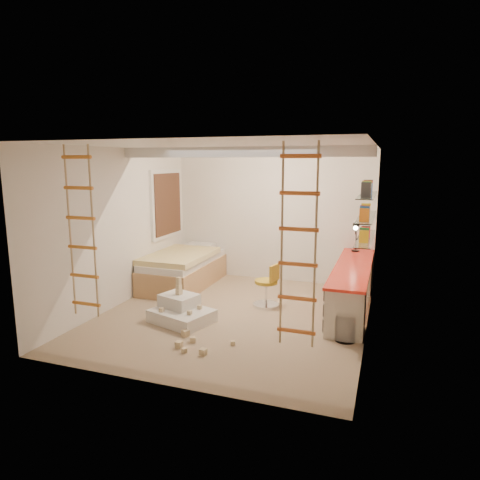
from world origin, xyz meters
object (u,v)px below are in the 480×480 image
at_px(bed, 184,269).
at_px(play_platform, 181,311).
at_px(swivel_chair, 267,291).
at_px(desk, 352,286).

distance_m(bed, play_platform, 1.90).
distance_m(bed, swivel_chair, 1.98).
height_order(bed, play_platform, bed).
relative_size(desk, play_platform, 2.77).
distance_m(desk, swivel_chair, 1.37).
relative_size(desk, bed, 1.40).
bearing_deg(swivel_chair, play_platform, -134.92).
relative_size(bed, play_platform, 1.98).
bearing_deg(play_platform, swivel_chair, 45.08).
distance_m(desk, bed, 3.22).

